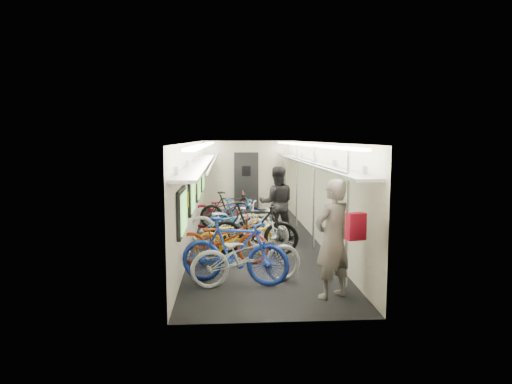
{
  "coord_description": "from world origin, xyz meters",
  "views": [
    {
      "loc": [
        -0.69,
        -10.94,
        2.51
      ],
      "look_at": [
        0.05,
        0.4,
        1.15
      ],
      "focal_mm": 32.0,
      "sensor_mm": 36.0,
      "label": 1
    }
  ],
  "objects": [
    {
      "name": "train_car_shell",
      "position": [
        -0.36,
        0.71,
        1.66
      ],
      "size": [
        10.0,
        10.0,
        10.0
      ],
      "color": "black",
      "rests_on": "ground"
    },
    {
      "name": "bicycle_0",
      "position": [
        -0.36,
        -3.37,
        0.51
      ],
      "size": [
        2.05,
        1.12,
        1.02
      ],
      "primitive_type": "imported",
      "rotation": [
        0.0,
        0.0,
        1.81
      ],
      "color": "#B3B4B8",
      "rests_on": "ground"
    },
    {
      "name": "bicycle_1",
      "position": [
        -0.57,
        -3.31,
        0.58
      ],
      "size": [
        2.0,
        1.08,
        1.15
      ],
      "primitive_type": "imported",
      "rotation": [
        0.0,
        0.0,
        1.27
      ],
      "color": "#19329B",
      "rests_on": "ground"
    },
    {
      "name": "bicycle_2",
      "position": [
        -0.79,
        -2.02,
        0.49
      ],
      "size": [
        1.93,
        0.86,
        0.98
      ],
      "primitive_type": "imported",
      "rotation": [
        0.0,
        0.0,
        1.46
      ],
      "color": "maroon",
      "rests_on": "ground"
    },
    {
      "name": "bicycle_3",
      "position": [
        -0.12,
        -1.39,
        0.58
      ],
      "size": [
        1.98,
        0.83,
        1.15
      ],
      "primitive_type": "imported",
      "rotation": [
        0.0,
        0.0,
        1.42
      ],
      "color": "black",
      "rests_on": "ground"
    },
    {
      "name": "bicycle_4",
      "position": [
        -0.52,
        -1.56,
        0.46
      ],
      "size": [
        1.85,
        1.15,
        0.92
      ],
      "primitive_type": "imported",
      "rotation": [
        0.0,
        0.0,
        1.91
      ],
      "color": "gold",
      "rests_on": "ground"
    },
    {
      "name": "bicycle_5",
      "position": [
        -0.13,
        -1.03,
        0.5
      ],
      "size": [
        1.66,
        0.51,
        0.99
      ],
      "primitive_type": "imported",
      "rotation": [
        0.0,
        0.0,
        1.6
      ],
      "color": "white",
      "rests_on": "ground"
    },
    {
      "name": "bicycle_6",
      "position": [
        -0.63,
        -0.53,
        0.53
      ],
      "size": [
        2.13,
        1.24,
        1.06
      ],
      "primitive_type": "imported",
      "rotation": [
        0.0,
        0.0,
        1.29
      ],
      "color": "#BBBABF",
      "rests_on": "ground"
    },
    {
      "name": "bicycle_7",
      "position": [
        -0.42,
        0.84,
        0.47
      ],
      "size": [
        1.63,
        0.84,
        0.94
      ],
      "primitive_type": "imported",
      "rotation": [
        0.0,
        0.0,
        1.83
      ],
      "color": "#19539A",
      "rests_on": "ground"
    },
    {
      "name": "bicycle_8",
      "position": [
        -0.74,
        1.69,
        0.51
      ],
      "size": [
        1.92,
        0.68,
        1.01
      ],
      "primitive_type": "imported",
      "rotation": [
        0.0,
        0.0,
        1.57
      ],
      "color": "maroon",
      "rests_on": "ground"
    },
    {
      "name": "bicycle_9",
      "position": [
        -0.58,
        1.48,
        0.52
      ],
      "size": [
        1.77,
        0.68,
        1.04
      ],
      "primitive_type": "imported",
      "rotation": [
        0.0,
        0.0,
        1.46
      ],
      "color": "black",
      "rests_on": "ground"
    },
    {
      "name": "passenger_near",
      "position": [
        0.95,
        -4.08,
        0.94
      ],
      "size": [
        0.82,
        0.74,
        1.88
      ],
      "primitive_type": "imported",
      "rotation": [
        0.0,
        0.0,
        3.69
      ],
      "color": "gray",
      "rests_on": "ground"
    },
    {
      "name": "passenger_mid",
      "position": [
        0.55,
        0.14,
        0.91
      ],
      "size": [
        0.9,
        0.71,
        1.81
      ],
      "primitive_type": "imported",
      "rotation": [
        0.0,
        0.0,
        3.12
      ],
      "color": "black",
      "rests_on": "ground"
    },
    {
      "name": "backpack",
      "position": [
        1.1,
        -4.81,
        1.28
      ],
      "size": [
        0.29,
        0.2,
        0.38
      ],
      "primitive_type": "cube",
      "rotation": [
        0.0,
        0.0,
        0.24
      ],
      "color": "red",
      "rests_on": "passenger_near"
    }
  ]
}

